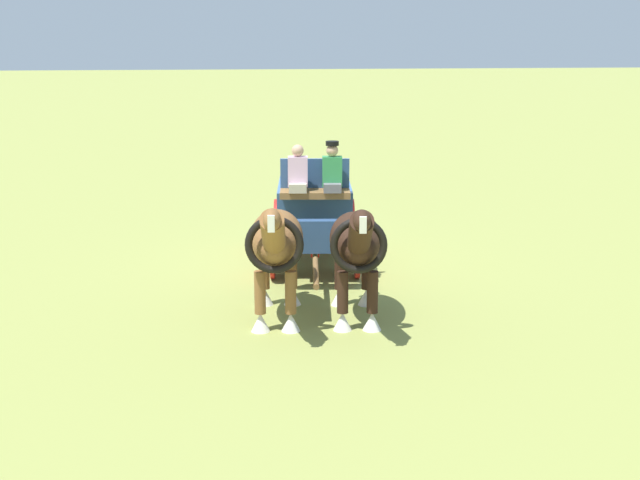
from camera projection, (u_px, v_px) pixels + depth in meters
The scene contains 4 objects.
ground_plane at pixel (315, 264), 18.05m from camera, with size 220.00×220.00×0.00m, color olive.
show_wagon at pixel (315, 210), 17.62m from camera, with size 5.58×2.09×2.72m.
draft_horse_near at pixel (356, 245), 14.22m from camera, with size 2.98×1.09×2.14m.
draft_horse_off at pixel (276, 243), 14.20m from camera, with size 3.07×1.12×2.17m.
Camera 1 is at (17.33, -2.22, 4.57)m, focal length 49.23 mm.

